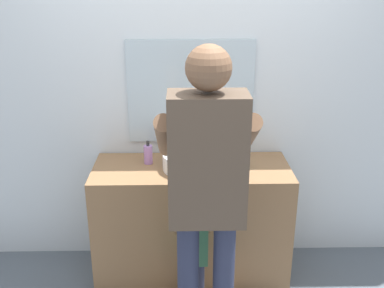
% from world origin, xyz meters
% --- Properties ---
extents(back_wall, '(4.40, 0.10, 2.70)m').
position_xyz_m(back_wall, '(0.00, 0.62, 1.35)').
color(back_wall, silver).
rests_on(back_wall, ground).
extents(vanity_cabinet, '(1.35, 0.54, 0.85)m').
position_xyz_m(vanity_cabinet, '(0.00, 0.30, 0.42)').
color(vanity_cabinet, olive).
rests_on(vanity_cabinet, ground).
extents(sink_basin, '(0.39, 0.39, 0.11)m').
position_xyz_m(sink_basin, '(0.00, 0.28, 0.90)').
color(sink_basin, white).
rests_on(sink_basin, vanity_cabinet).
extents(faucet, '(0.18, 0.14, 0.18)m').
position_xyz_m(faucet, '(0.00, 0.51, 0.93)').
color(faucet, '#B7BABF').
rests_on(faucet, vanity_cabinet).
extents(toothbrush_cup, '(0.07, 0.07, 0.21)m').
position_xyz_m(toothbrush_cup, '(0.34, 0.28, 0.90)').
color(toothbrush_cup, '#4C8EB2').
rests_on(toothbrush_cup, vanity_cabinet).
extents(soap_bottle, '(0.06, 0.06, 0.17)m').
position_xyz_m(soap_bottle, '(-0.30, 0.38, 0.91)').
color(soap_bottle, '#B27FC6').
rests_on(soap_bottle, vanity_cabinet).
extents(child_toddler, '(0.25, 0.25, 0.81)m').
position_xyz_m(child_toddler, '(0.00, -0.10, 0.48)').
color(child_toddler, '#2D334C').
rests_on(child_toddler, ground).
extents(adult_parent, '(0.55, 0.58, 1.77)m').
position_xyz_m(adult_parent, '(0.07, -0.34, 1.06)').
color(adult_parent, '#2D334C').
rests_on(adult_parent, ground).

